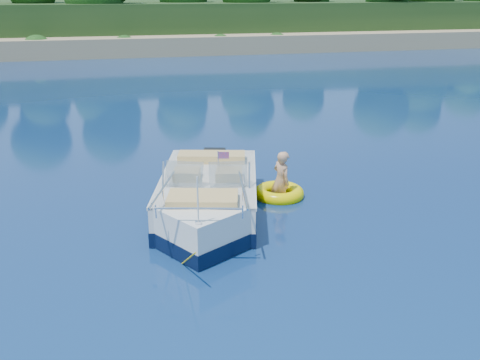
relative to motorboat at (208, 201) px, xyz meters
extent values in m
plane|color=#091643|center=(-1.53, -1.70, -0.41)|extent=(160.00, 160.00, 0.00)
cube|color=tan|center=(-1.53, 36.30, 0.09)|extent=(170.00, 8.00, 2.00)
cube|color=#1B3415|center=(-1.53, 63.30, 0.59)|extent=(170.00, 56.00, 6.00)
cylinder|color=black|center=(-1.53, 40.30, 2.89)|extent=(0.44, 0.44, 3.60)
cylinder|color=black|center=(18.47, 38.30, 2.39)|extent=(0.44, 0.44, 2.60)
cube|color=white|center=(0.11, 0.41, -0.07)|extent=(3.20, 4.59, 1.16)
cube|color=white|center=(-0.40, -1.50, -0.07)|extent=(2.13, 2.13, 1.16)
cube|color=black|center=(0.11, 0.41, -0.23)|extent=(3.24, 4.64, 0.33)
cube|color=black|center=(-0.40, -1.50, -0.23)|extent=(2.17, 2.17, 0.33)
cube|color=tan|center=(0.19, 0.73, 0.26)|extent=(2.45, 3.27, 0.11)
cube|color=white|center=(0.11, 0.41, 0.48)|extent=(3.24, 4.61, 0.07)
cube|color=black|center=(0.69, 2.61, -0.02)|extent=(0.69, 0.53, 0.99)
cube|color=#8C9EA5|center=(-0.57, -0.21, 0.80)|extent=(0.91, 0.60, 0.53)
cube|color=#8C9EA5|center=(0.39, -0.47, 0.80)|extent=(0.89, 0.39, 0.53)
cube|color=tan|center=(-0.44, 0.27, 0.51)|extent=(0.74, 0.74, 0.44)
cube|color=tan|center=(0.52, 0.01, 0.51)|extent=(0.74, 0.74, 0.44)
cube|color=tan|center=(0.39, 1.47, 0.51)|extent=(1.82, 1.03, 0.42)
cube|color=tan|center=(-0.34, -1.30, 0.49)|extent=(1.62, 1.17, 0.37)
cylinder|color=white|center=(-0.61, -2.31, 0.98)|extent=(0.04, 0.04, 0.94)
cube|color=red|center=(0.29, -0.44, 1.24)|extent=(0.24, 0.08, 0.15)
cube|color=silver|center=(-0.63, -2.36, 0.54)|extent=(0.12, 0.09, 0.06)
cylinder|color=yellow|center=(-0.89, -2.69, -0.02)|extent=(0.13, 1.19, 0.84)
torus|color=#FFE400|center=(2.05, 0.87, -0.32)|extent=(1.72, 1.72, 0.35)
torus|color=red|center=(2.05, 0.87, -0.30)|extent=(1.41, 1.41, 0.11)
imported|color=tan|center=(2.06, 0.82, -0.41)|extent=(0.68, 0.97, 1.75)
camera|label=1|loc=(-2.10, -11.52, 4.69)|focal=40.00mm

